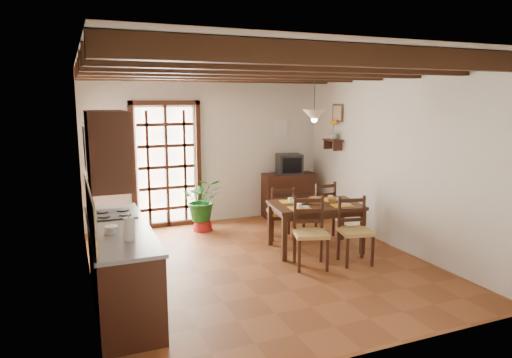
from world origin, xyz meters
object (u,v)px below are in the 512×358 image
dining_table (315,209)px  kitchen_counter (120,265)px  pendant_lamp (314,114)px  chair_far_right (319,218)px  chair_near_right (355,243)px  crt_tv (289,164)px  chair_near_left (310,246)px  chair_far_left (281,222)px  potted_plant (202,199)px  sideboard (289,195)px

dining_table → kitchen_counter: bearing=-155.4°
pendant_lamp → chair_far_right: bearing=50.4°
kitchen_counter → dining_table: 3.11m
chair_far_right → chair_near_right: bearing=75.2°
chair_far_right → kitchen_counter: bearing=17.3°
kitchen_counter → crt_tv: bearing=38.8°
chair_near_left → chair_near_right: 0.67m
kitchen_counter → chair_far_right: 3.74m
chair_far_left → pendant_lamp: bearing=122.9°
dining_table → chair_near_right: 0.84m
kitchen_counter → potted_plant: 3.03m
sideboard → crt_tv: size_ratio=1.90×
kitchen_counter → chair_near_left: kitchen_counter is taller
chair_far_left → pendant_lamp: (0.23, -0.63, 1.80)m
chair_near_right → dining_table: bearing=119.8°
chair_near_left → chair_near_right: bearing=8.7°
sideboard → pendant_lamp: pendant_lamp is taller
kitchen_counter → chair_near_right: (3.22, 0.13, -0.18)m
chair_far_left → potted_plant: 1.47m
dining_table → pendant_lamp: bearing=98.5°
chair_near_right → pendant_lamp: bearing=117.7°
chair_far_right → chair_near_left: bearing=49.1°
chair_far_left → sideboard: bearing=-108.9°
sideboard → pendant_lamp: 2.54m
chair_far_left → potted_plant: (-1.09, 0.94, 0.29)m
dining_table → crt_tv: size_ratio=2.72×
potted_plant → pendant_lamp: 2.55m
chair_near_right → potted_plant: (-1.55, 2.40, 0.28)m
chair_near_left → chair_far_left: bearing=98.8°
kitchen_counter → chair_far_left: bearing=30.0°
chair_far_left → sideboard: chair_far_left is taller
potted_plant → pendant_lamp: bearing=-49.9°
chair_near_right → sideboard: bearing=95.9°
chair_near_right → kitchen_counter: bearing=-165.5°
chair_far_right → crt_tv: bearing=-100.1°
chair_far_left → crt_tv: crt_tv is taller
chair_near_left → crt_tv: size_ratio=1.82×
chair_far_right → pendant_lamp: bearing=44.2°
chair_far_left → pendant_lamp: 1.92m
kitchen_counter → chair_far_left: kitchen_counter is taller
chair_near_left → chair_far_left: (0.20, 1.36, -0.02)m
crt_tv → pendant_lamp: 2.19m
chair_far_right → potted_plant: potted_plant is taller
sideboard → chair_near_right: bearing=-90.0°
sideboard → potted_plant: size_ratio=0.51×
chair_far_left → dining_table: bearing=120.3°
potted_plant → pendant_lamp: size_ratio=2.34×
kitchen_counter → dining_table: size_ratio=1.55×
chair_far_right → sideboard: 1.34m
kitchen_counter → potted_plant: size_ratio=1.14×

